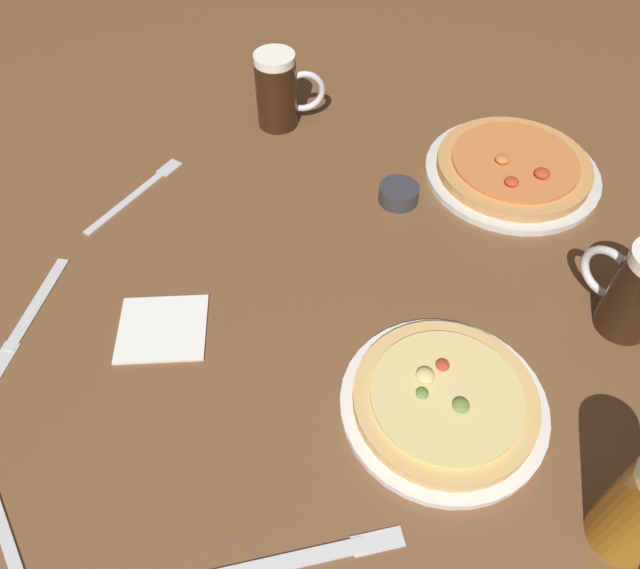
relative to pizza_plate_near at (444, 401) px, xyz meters
The scene contains 11 objects.
ground_plane 0.25m from the pizza_plate_near, 145.38° to the left, with size 2.40×2.40×0.03m, color brown.
pizza_plate_near is the anchor object (origin of this frame).
pizza_plate_far 0.50m from the pizza_plate_near, 84.20° to the left, with size 0.31×0.31×0.05m.
beer_mug_dark 0.31m from the pizza_plate_near, 42.61° to the left, with size 0.11×0.10×0.15m.
beer_mug_amber 0.67m from the pizza_plate_near, 126.51° to the left, with size 0.13×0.08×0.15m.
ramekin_sauce 0.40m from the pizza_plate_near, 109.35° to the left, with size 0.07×0.07×0.03m, color #333338.
napkin_folded 0.41m from the pizza_plate_near, behind, with size 0.13×0.12×0.01m, color white.
fork_left 0.55m from the pizza_plate_near, 147.14° to the right, with size 0.18×0.16×0.01m.
knife_right 0.25m from the pizza_plate_near, 117.00° to the right, with size 0.20×0.12×0.01m.
fork_spare 0.64m from the pizza_plate_near, 154.77° to the left, with size 0.09×0.22×0.01m.
knife_spare 0.61m from the pizza_plate_near, behind, with size 0.04×0.22×0.01m.
Camera 1 is at (0.16, -0.56, 0.72)m, focal length 34.56 mm.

